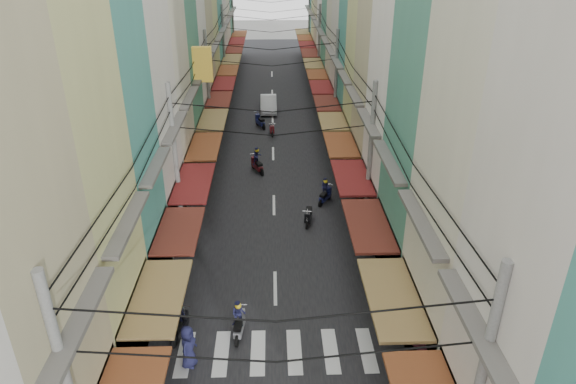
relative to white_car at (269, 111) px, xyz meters
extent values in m
plane|color=slate|center=(0.35, -24.23, 0.00)|extent=(160.00, 160.00, 0.00)
cube|color=black|center=(0.35, -4.23, 0.01)|extent=(10.00, 80.00, 0.02)
cube|color=slate|center=(-6.15, -4.23, 0.03)|extent=(3.00, 80.00, 0.06)
cube|color=slate|center=(6.85, -4.23, 0.03)|extent=(3.00, 80.00, 0.06)
cube|color=silver|center=(-3.15, -30.23, 0.03)|extent=(0.55, 2.40, 0.01)
cube|color=silver|center=(-1.75, -30.23, 0.03)|extent=(0.55, 2.40, 0.01)
cube|color=silver|center=(-0.35, -30.23, 0.03)|extent=(0.55, 2.40, 0.01)
cube|color=silver|center=(1.05, -30.23, 0.03)|extent=(0.55, 2.40, 0.01)
cube|color=silver|center=(2.45, -30.23, 0.03)|extent=(0.55, 2.40, 0.01)
cube|color=silver|center=(3.85, -30.23, 0.03)|extent=(0.55, 2.40, 0.01)
cube|color=#595651|center=(-4.40, -35.20, 6.00)|extent=(0.50, 4.24, 0.15)
cube|color=#BEBE77|center=(-7.65, -30.49, 7.90)|extent=(6.00, 4.70, 15.81)
cube|color=black|center=(-5.25, -30.49, 1.60)|extent=(1.20, 4.52, 3.20)
cube|color=olive|center=(-3.75, -30.49, 3.00)|extent=(1.80, 4.33, 0.12)
cube|color=#595651|center=(-4.40, -30.49, 6.00)|extent=(0.50, 4.23, 0.15)
cube|color=teal|center=(-7.65, -25.99, 9.62)|extent=(6.00, 4.30, 19.25)
cube|color=black|center=(-5.25, -25.99, 1.60)|extent=(1.20, 4.13, 3.20)
cube|color=#5E241B|center=(-3.75, -25.99, 3.00)|extent=(1.80, 3.96, 0.12)
cube|color=#595651|center=(-4.40, -25.99, 6.00)|extent=(0.50, 3.87, 0.15)
cube|color=beige|center=(-7.65, -21.27, 10.47)|extent=(6.00, 5.14, 20.93)
cube|color=black|center=(-5.25, -21.27, 1.60)|extent=(1.20, 4.94, 3.20)
cube|color=maroon|center=(-3.75, -21.27, 3.00)|extent=(1.80, 4.73, 0.12)
cube|color=#595651|center=(-4.40, -21.27, 6.00)|extent=(0.50, 4.63, 0.15)
cube|color=beige|center=(-7.65, -16.22, 8.72)|extent=(6.00, 4.95, 17.43)
cube|color=black|center=(-5.25, -16.22, 1.60)|extent=(1.20, 4.75, 3.20)
cube|color=brown|center=(-3.75, -16.22, 3.00)|extent=(1.80, 4.56, 0.12)
cube|color=#595651|center=(-4.40, -16.22, 6.00)|extent=(0.50, 4.46, 0.15)
cube|color=#44846C|center=(-7.65, -11.25, 8.16)|extent=(6.00, 4.99, 16.32)
cube|color=black|center=(-5.25, -11.25, 1.60)|extent=(1.20, 4.80, 3.20)
cube|color=olive|center=(-3.75, -11.25, 3.00)|extent=(1.80, 4.60, 0.12)
cube|color=#595651|center=(-4.40, -11.25, 6.00)|extent=(0.50, 4.50, 0.15)
cube|color=black|center=(-5.25, -6.43, 1.60)|extent=(1.20, 4.46, 3.20)
cube|color=#5E241B|center=(-3.75, -6.43, 3.00)|extent=(1.80, 4.27, 0.12)
cube|color=#595651|center=(-4.40, -6.43, 6.00)|extent=(0.50, 4.18, 0.15)
cube|color=black|center=(-5.25, -1.66, 1.60)|extent=(1.20, 4.70, 3.20)
cube|color=maroon|center=(-3.75, -1.66, 3.00)|extent=(1.80, 4.50, 0.12)
cube|color=#595651|center=(-4.40, -1.66, 6.00)|extent=(0.50, 4.40, 0.15)
cube|color=#BEBE77|center=(-7.65, 3.04, 9.22)|extent=(6.00, 4.52, 18.44)
cube|color=black|center=(-5.25, 3.04, 1.60)|extent=(1.20, 4.34, 3.20)
cube|color=brown|center=(-3.75, 3.04, 3.00)|extent=(1.80, 4.16, 0.12)
cube|color=#595651|center=(-4.40, 3.04, 6.00)|extent=(0.50, 4.07, 0.15)
cube|color=black|center=(-5.25, 7.90, 1.60)|extent=(1.20, 4.99, 3.20)
cube|color=olive|center=(-3.75, 7.90, 3.00)|extent=(1.80, 4.78, 0.12)
cube|color=#595651|center=(-4.40, 7.90, 6.00)|extent=(0.50, 4.68, 0.15)
cube|color=black|center=(-5.25, 12.97, 1.60)|extent=(1.20, 4.74, 3.20)
cube|color=#5E241B|center=(-3.75, 12.97, 3.00)|extent=(1.80, 4.55, 0.12)
cube|color=#595651|center=(-4.40, 12.97, 6.00)|extent=(0.50, 4.45, 0.15)
cube|color=black|center=(-5.25, 17.92, 1.60)|extent=(1.20, 4.76, 3.20)
cube|color=maroon|center=(-3.75, 17.92, 3.00)|extent=(1.80, 4.56, 0.12)
cube|color=#595651|center=(-4.40, 17.92, 6.00)|extent=(0.50, 4.46, 0.15)
cube|color=black|center=(-5.25, 22.92, 1.60)|extent=(1.20, 4.84, 3.20)
cube|color=brown|center=(-3.75, 22.92, 3.00)|extent=(1.80, 4.64, 0.12)
cube|color=#595651|center=(-4.40, 22.92, 6.00)|extent=(0.50, 4.54, 0.15)
cube|color=brown|center=(-4.05, -12.23, 7.00)|extent=(1.20, 0.40, 2.20)
cube|color=#595651|center=(5.10, -35.63, 6.00)|extent=(0.50, 4.25, 0.15)
cube|color=beige|center=(8.35, -30.78, 11.19)|extent=(6.00, 4.97, 22.38)
cube|color=black|center=(5.95, -30.78, 1.60)|extent=(1.20, 4.78, 3.20)
cube|color=olive|center=(4.45, -30.78, 3.00)|extent=(1.80, 4.58, 0.12)
cube|color=#595651|center=(5.10, -30.78, 6.00)|extent=(0.50, 4.48, 0.15)
cube|color=#44846C|center=(8.35, -25.78, 7.54)|extent=(6.00, 5.03, 15.08)
cube|color=black|center=(5.95, -25.78, 1.60)|extent=(1.20, 4.83, 3.20)
cube|color=#5E241B|center=(4.45, -25.78, 3.00)|extent=(1.80, 4.63, 0.12)
cube|color=#595651|center=(5.10, -25.78, 6.00)|extent=(0.50, 4.53, 0.15)
cube|color=silver|center=(8.35, -20.86, 10.83)|extent=(6.00, 4.79, 21.66)
cube|color=black|center=(5.95, -20.86, 1.60)|extent=(1.20, 4.60, 3.20)
cube|color=maroon|center=(4.45, -20.86, 3.00)|extent=(1.80, 4.41, 0.12)
cube|color=#595651|center=(5.10, -20.86, 6.00)|extent=(0.50, 4.31, 0.15)
cube|color=tan|center=(8.35, -16.21, 10.37)|extent=(6.00, 4.52, 20.74)
cube|color=black|center=(5.95, -16.21, 1.60)|extent=(1.20, 4.34, 3.20)
cube|color=brown|center=(4.45, -16.21, 3.00)|extent=(1.80, 4.16, 0.12)
cube|color=#595651|center=(5.10, -16.21, 6.00)|extent=(0.50, 4.07, 0.15)
cube|color=#BEBE77|center=(8.35, -11.88, 7.06)|extent=(6.00, 4.12, 14.13)
cube|color=black|center=(5.95, -11.88, 1.60)|extent=(1.20, 3.96, 3.20)
cube|color=olive|center=(4.45, -11.88, 3.00)|extent=(1.80, 3.79, 0.12)
cube|color=#595651|center=(5.10, -11.88, 6.00)|extent=(0.50, 3.71, 0.15)
cube|color=teal|center=(8.35, -7.62, 8.84)|extent=(6.00, 4.40, 17.68)
cube|color=black|center=(5.95, -7.62, 1.60)|extent=(1.20, 4.23, 3.20)
cube|color=#5E241B|center=(4.45, -7.62, 3.00)|extent=(1.80, 4.05, 0.12)
cube|color=#595651|center=(5.10, -7.62, 6.00)|extent=(0.50, 3.96, 0.15)
cube|color=black|center=(5.95, -3.10, 1.60)|extent=(1.20, 4.45, 3.20)
cube|color=maroon|center=(4.45, -3.10, 3.00)|extent=(1.80, 4.26, 0.12)
cube|color=#595651|center=(5.10, -3.10, 6.00)|extent=(0.50, 4.17, 0.15)
cube|color=black|center=(5.95, 1.22, 1.60)|extent=(1.20, 3.84, 3.20)
cube|color=brown|center=(4.45, 1.22, 3.00)|extent=(1.80, 3.68, 0.12)
cube|color=#595651|center=(5.10, 1.22, 6.00)|extent=(0.50, 3.60, 0.15)
cube|color=black|center=(5.95, 5.73, 1.60)|extent=(1.20, 4.81, 3.20)
cube|color=olive|center=(4.45, 5.73, 3.00)|extent=(1.80, 4.61, 0.12)
cube|color=#595651|center=(5.10, 5.73, 6.00)|extent=(0.50, 4.51, 0.15)
cube|color=black|center=(5.95, 10.73, 1.60)|extent=(1.20, 4.80, 3.20)
cube|color=#5E241B|center=(4.45, 10.73, 3.00)|extent=(1.80, 4.60, 0.12)
cube|color=#595651|center=(5.10, 10.73, 6.00)|extent=(0.50, 4.50, 0.15)
cube|color=black|center=(5.95, 15.39, 1.60)|extent=(1.20, 4.15, 3.20)
cube|color=maroon|center=(4.45, 15.39, 3.00)|extent=(1.80, 3.97, 0.12)
cube|color=#595651|center=(5.10, 15.39, 6.00)|extent=(0.50, 3.89, 0.15)
cube|color=black|center=(5.95, 19.71, 1.60)|extent=(1.20, 4.16, 3.20)
cube|color=brown|center=(4.45, 19.71, 3.00)|extent=(1.80, 3.99, 0.12)
cube|color=#595651|center=(5.10, 19.71, 6.00)|extent=(0.50, 3.90, 0.15)
cube|color=black|center=(5.95, 24.32, 1.60)|extent=(1.20, 4.68, 3.20)
cube|color=olive|center=(4.45, 24.32, 3.00)|extent=(1.80, 4.49, 0.12)
cube|color=#595651|center=(5.10, 24.32, 6.00)|extent=(0.50, 4.39, 0.15)
cylinder|color=gray|center=(-4.55, -21.23, 4.10)|extent=(0.26, 0.26, 8.20)
cylinder|color=gray|center=(5.25, -21.23, 4.10)|extent=(0.26, 0.26, 8.20)
cylinder|color=gray|center=(-4.55, -6.23, 4.10)|extent=(0.26, 0.26, 8.20)
cylinder|color=gray|center=(5.25, -6.23, 4.10)|extent=(0.26, 0.26, 8.20)
cylinder|color=gray|center=(-4.55, 8.77, 4.10)|extent=(0.26, 0.26, 8.20)
cylinder|color=gray|center=(5.25, 8.77, 4.10)|extent=(0.26, 0.26, 8.20)
cylinder|color=gray|center=(-4.55, 23.77, 4.10)|extent=(0.26, 0.26, 8.20)
cylinder|color=gray|center=(5.25, 23.77, 4.10)|extent=(0.26, 0.26, 8.20)
imported|color=#B9BABE|center=(0.00, 0.00, 0.00)|extent=(4.84, 1.95, 1.70)
imported|color=black|center=(7.85, -22.26, 0.00)|extent=(1.69, 0.81, 1.12)
cylinder|color=black|center=(-3.45, -28.63, 0.24)|extent=(0.09, 0.47, 0.47)
cylinder|color=black|center=(-3.45, -29.82, 0.24)|extent=(0.09, 0.47, 0.47)
cube|color=black|center=(-3.45, -29.23, 0.38)|extent=(0.31, 1.05, 0.25)
cube|color=black|center=(-3.45, -29.45, 0.66)|extent=(0.29, 0.50, 0.16)
cube|color=black|center=(-3.45, -28.73, 0.59)|extent=(0.27, 0.25, 0.50)
imported|color=#1E1F47|center=(-3.45, -29.23, 0.50)|extent=(0.48, 0.34, 1.21)
sphere|color=gold|center=(-3.45, -29.23, 1.41)|extent=(0.25, 0.25, 0.25)
cylinder|color=black|center=(3.39, -17.45, 0.23)|extent=(0.09, 0.46, 0.46)
cylinder|color=black|center=(3.39, -18.61, 0.23)|extent=(0.09, 0.46, 0.46)
cube|color=#14184B|center=(3.39, -18.03, 0.37)|extent=(0.30, 1.02, 0.25)
cube|color=black|center=(3.39, -18.25, 0.64)|extent=(0.28, 0.49, 0.16)
cube|color=#14184B|center=(3.39, -17.54, 0.58)|extent=(0.27, 0.25, 0.49)
imported|color=#1E1F47|center=(3.39, -18.03, 0.49)|extent=(0.47, 0.33, 1.18)
sphere|color=gold|center=(3.39, -18.03, 1.38)|extent=(0.25, 0.25, 0.25)
cylinder|color=black|center=(-0.72, -12.82, 0.26)|extent=(0.10, 0.51, 0.51)
cylinder|color=black|center=(-0.72, -14.10, 0.26)|extent=(0.10, 0.51, 0.51)
cube|color=#5A1216|center=(-0.72, -13.46, 0.41)|extent=(0.33, 1.13, 0.28)
cube|color=black|center=(-0.72, -13.71, 0.71)|extent=(0.31, 0.54, 0.18)
cube|color=#5A1216|center=(-0.72, -12.92, 0.64)|extent=(0.30, 0.28, 0.54)
imported|color=#1E1F47|center=(-0.72, -13.46, 0.54)|extent=(0.52, 0.37, 1.31)
sphere|color=gold|center=(-0.72, -13.46, 1.53)|extent=(0.28, 0.28, 0.28)
cylinder|color=black|center=(2.24, -19.73, 0.25)|extent=(0.10, 0.50, 0.50)
cylinder|color=black|center=(2.24, -20.99, 0.25)|extent=(0.10, 0.50, 0.50)
cube|color=black|center=(2.24, -20.36, 0.41)|extent=(0.33, 1.11, 0.27)
cube|color=black|center=(2.24, -20.60, 0.70)|extent=(0.31, 0.53, 0.17)
cube|color=black|center=(2.24, -19.83, 0.63)|extent=(0.29, 0.27, 0.53)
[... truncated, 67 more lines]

